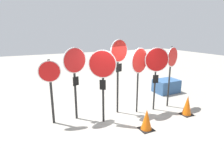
{
  "coord_description": "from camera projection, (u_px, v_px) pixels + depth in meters",
  "views": [
    {
      "loc": [
        -2.86,
        -5.38,
        2.99
      ],
      "look_at": [
        -0.27,
        0.0,
        1.53
      ],
      "focal_mm": 28.0,
      "sensor_mm": 36.0,
      "label": 1
    }
  ],
  "objects": [
    {
      "name": "ground_plane",
      "position": [
        118.0,
        113.0,
        6.62
      ],
      "size": [
        40.0,
        40.0,
        0.0
      ],
      "primitive_type": "plane",
      "color": "gray"
    },
    {
      "name": "stop_sign_0",
      "position": [
        50.0,
        80.0,
        5.51
      ],
      "size": [
        0.69,
        0.17,
        2.16
      ],
      "rotation": [
        0.0,
        0.0,
        -0.13
      ],
      "color": "black",
      "rests_on": "ground"
    },
    {
      "name": "stop_sign_1",
      "position": [
        75.0,
        69.0,
        5.75
      ],
      "size": [
        0.82,
        0.29,
        2.52
      ],
      "rotation": [
        0.0,
        0.0,
        0.31
      ],
      "color": "black",
      "rests_on": "ground"
    },
    {
      "name": "stop_sign_2",
      "position": [
        103.0,
        71.0,
        5.54
      ],
      "size": [
        0.76,
        0.52,
        2.46
      ],
      "rotation": [
        0.0,
        0.0,
        -0.59
      ],
      "color": "black",
      "rests_on": "ground"
    },
    {
      "name": "stop_sign_3",
      "position": [
        119.0,
        61.0,
        6.18
      ],
      "size": [
        0.78,
        0.26,
        2.75
      ],
      "rotation": [
        0.0,
        0.0,
        0.29
      ],
      "color": "black",
      "rests_on": "ground"
    },
    {
      "name": "stop_sign_4",
      "position": [
        139.0,
        65.0,
        6.24
      ],
      "size": [
        0.86,
        0.33,
        2.45
      ],
      "rotation": [
        0.0,
        0.0,
        0.34
      ],
      "color": "black",
      "rests_on": "ground"
    },
    {
      "name": "stop_sign_5",
      "position": [
        156.0,
        65.0,
        6.45
      ],
      "size": [
        0.85,
        0.35,
        2.45
      ],
      "rotation": [
        0.0,
        0.0,
        -0.36
      ],
      "color": "black",
      "rests_on": "ground"
    },
    {
      "name": "stop_sign_6",
      "position": [
        172.0,
        63.0,
        6.77
      ],
      "size": [
        0.74,
        0.28,
        2.45
      ],
      "rotation": [
        0.0,
        0.0,
        0.33
      ],
      "color": "black",
      "rests_on": "ground"
    },
    {
      "name": "traffic_cone_0",
      "position": [
        147.0,
        120.0,
        5.43
      ],
      "size": [
        0.41,
        0.41,
        0.68
      ],
      "color": "black",
      "rests_on": "ground"
    },
    {
      "name": "traffic_cone_1",
      "position": [
        187.0,
        105.0,
        6.41
      ],
      "size": [
        0.4,
        0.4,
        0.73
      ],
      "color": "black",
      "rests_on": "ground"
    },
    {
      "name": "storage_crate",
      "position": [
        166.0,
        86.0,
        8.86
      ],
      "size": [
        1.19,
        0.86,
        0.65
      ],
      "color": "#335684",
      "rests_on": "ground"
    }
  ]
}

